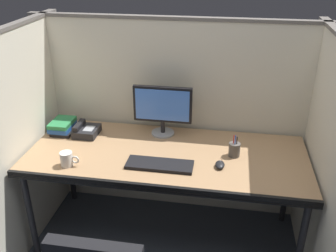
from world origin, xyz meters
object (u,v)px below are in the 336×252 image
keyboard_main (160,165)px  coffee_mug (67,159)px  desk (166,160)px  book_stack (63,126)px  desk_phone (86,131)px  computer_mouse (220,165)px  monitor_center (163,107)px  pen_cup (234,150)px

keyboard_main → coffee_mug: bearing=-171.3°
desk → book_stack: 0.86m
book_stack → desk_phone: bearing=-5.9°
keyboard_main → computer_mouse: size_ratio=4.48×
desk_phone → book_stack: 0.19m
computer_mouse → book_stack: book_stack is taller
monitor_center → keyboard_main: 0.50m
coffee_mug → desk_phone: bearing=95.0°
desk → monitor_center: bearing=105.2°
book_stack → coffee_mug: bearing=-63.4°
computer_mouse → book_stack: bearing=165.6°
pen_cup → keyboard_main: bearing=-155.8°
desk_phone → book_stack: desk_phone is taller
book_stack → coffee_mug: 0.50m
desk → keyboard_main: keyboard_main is taller
keyboard_main → desk_phone: (-0.62, 0.34, 0.02)m
desk → monitor_center: monitor_center is taller
keyboard_main → book_stack: bearing=156.0°
computer_mouse → desk: bearing=163.4°
coffee_mug → monitor_center: bearing=45.7°
keyboard_main → pen_cup: 0.52m
coffee_mug → computer_mouse: bearing=8.4°
keyboard_main → book_stack: size_ratio=1.99×
keyboard_main → computer_mouse: bearing=8.0°
computer_mouse → pen_cup: bearing=60.9°
monitor_center → book_stack: bearing=-173.3°
computer_mouse → coffee_mug: size_ratio=0.76×
desk → book_stack: (-0.83, 0.20, 0.09)m
monitor_center → pen_cup: (0.53, -0.24, -0.17)m
computer_mouse → book_stack: 1.23m
monitor_center → pen_cup: 0.61m
pen_cup → coffee_mug: bearing=-164.1°
desk → pen_cup: bearing=6.0°
keyboard_main → desk_phone: size_ratio=2.26×
keyboard_main → pen_cup: pen_cup is taller
monitor_center → computer_mouse: 0.63m
desk → book_stack: size_ratio=8.80×
keyboard_main → computer_mouse: computer_mouse is taller
monitor_center → keyboard_main: size_ratio=1.00×
desk → desk_phone: 0.67m
monitor_center → desk_phone: monitor_center is taller
keyboard_main → pen_cup: bearing=24.2°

